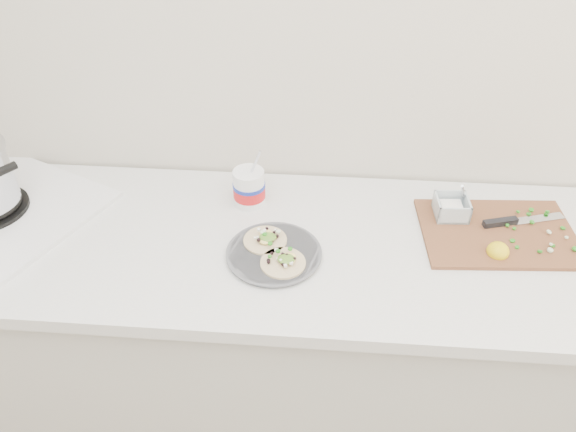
{
  "coord_description": "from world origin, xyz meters",
  "views": [
    {
      "loc": [
        0.06,
        0.24,
        1.92
      ],
      "look_at": [
        -0.03,
        1.45,
        0.96
      ],
      "focal_mm": 35.0,
      "sensor_mm": 36.0,
      "label": 1
    }
  ],
  "objects": [
    {
      "name": "cutboard",
      "position": [
        0.55,
        1.5,
        0.92
      ],
      "size": [
        0.44,
        0.32,
        0.07
      ],
      "rotation": [
        0.0,
        0.0,
        0.06
      ],
      "color": "brown",
      "rests_on": "counter"
    },
    {
      "name": "counter",
      "position": [
        0.0,
        1.43,
        0.45
      ],
      "size": [
        2.44,
        0.66,
        0.9
      ],
      "color": "beige",
      "rests_on": "ground"
    },
    {
      "name": "taco_plate",
      "position": [
        -0.06,
        1.35,
        0.92
      ],
      "size": [
        0.26,
        0.26,
        0.04
      ],
      "rotation": [
        0.0,
        0.0,
        0.31
      ],
      "color": "#55575C",
      "rests_on": "counter"
    },
    {
      "name": "tub",
      "position": [
        -0.15,
        1.58,
        0.97
      ],
      "size": [
        0.1,
        0.1,
        0.21
      ],
      "rotation": [
        0.0,
        0.0,
        -0.08
      ],
      "color": "white",
      "rests_on": "counter"
    }
  ]
}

